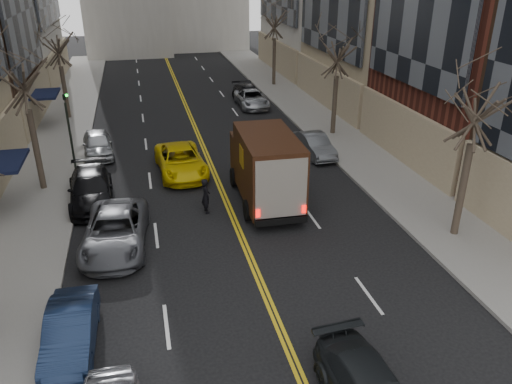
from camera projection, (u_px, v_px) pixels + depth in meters
sidewalk_left at (57, 145)px, 31.53m from camera, size 4.00×66.00×0.15m
sidewalk_right at (325, 125)px, 35.33m from camera, size 4.00×66.00×0.15m
tree_lf_mid at (19, 58)px, 22.65m from camera, size 3.20×3.20×8.91m
tree_lf_far at (56, 34)px, 34.37m from camera, size 3.20×3.20×8.12m
tree_rt_near at (482, 85)px, 18.48m from camera, size 3.20×3.20×8.71m
tree_rt_mid at (339, 40)px, 30.96m from camera, size 3.20×3.20×8.32m
tree_rt_far at (275, 9)px, 43.95m from camera, size 3.20×3.20×9.11m
traffic_signal at (69, 124)px, 26.30m from camera, size 0.29×0.26×4.70m
ups_truck at (265, 167)px, 23.52m from camera, size 2.80×6.50×3.52m
taxi at (181, 161)px, 27.15m from camera, size 2.72×5.37×1.45m
pedestrian at (206, 196)px, 22.87m from camera, size 0.48×0.66×1.67m
parked_lf_b at (71, 331)px, 14.79m from camera, size 1.46×3.93×1.28m
parked_lf_c at (115, 231)px, 20.08m from camera, size 2.88×5.46×1.47m
parked_lf_d at (91, 189)px, 23.81m from camera, size 2.41×5.16×1.46m
parked_lf_e at (98, 144)px, 29.70m from camera, size 2.07×4.33×1.43m
parked_rt_a at (315, 145)px, 29.72m from camera, size 1.57×4.01×1.30m
parked_rt_b at (252, 99)px, 39.71m from camera, size 2.21×4.77×1.32m
parked_rt_c at (249, 95)px, 40.69m from camera, size 2.19×4.91×1.40m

